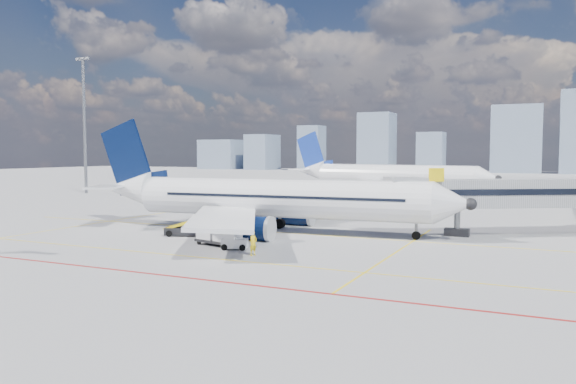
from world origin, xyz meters
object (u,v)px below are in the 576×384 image
Objects in this scene: main_aircraft at (263,198)px; second_aircraft at (385,176)px; ramp_worker at (253,243)px; cargo_dolly at (219,231)px; belt_loader at (190,229)px; baggage_tug at (233,241)px.

second_aircraft reaches higher than main_aircraft.
ramp_worker is (5.21, -11.72, -2.29)m from main_aircraft.
cargo_dolly is 0.74× the size of belt_loader.
main_aircraft is 0.91× the size of second_aircraft.
belt_loader is at bearing -77.55° from second_aircraft.
cargo_dolly is at bearing -72.91° from second_aircraft.
baggage_tug is at bearing -79.90° from main_aircraft.
cargo_dolly is 5.53m from ramp_worker.
main_aircraft is 9.12m from cargo_dolly.
cargo_dolly reaches higher than baggage_tug.
main_aircraft is at bearing 108.29° from cargo_dolly.
belt_loader reaches higher than cargo_dolly.
belt_loader is (-7.37, 4.64, -0.03)m from baggage_tug.
ramp_worker is (8.62, -69.09, -2.29)m from second_aircraft.
cargo_dolly is at bearing -91.01° from main_aircraft.
second_aircraft reaches higher than ramp_worker.
ramp_worker is at bearing -70.05° from main_aircraft.
second_aircraft reaches higher than baggage_tug.
baggage_tug is at bearing -52.62° from belt_loader.
second_aircraft is 66.40m from cargo_dolly.
main_aircraft is 8.76× the size of cargo_dolly.
belt_loader is at bearing -135.62° from main_aircraft.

